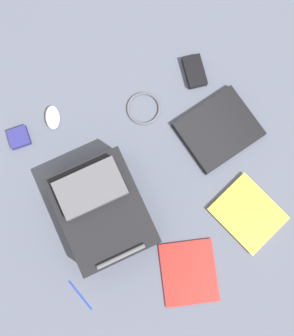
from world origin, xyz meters
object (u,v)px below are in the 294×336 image
backpack (103,210)px  power_brick (194,72)px  laptop (219,129)px  book_comic (248,214)px  earbud_pouch (19,138)px  pen_black (80,295)px  book_blue (189,273)px  computer_mouse (53,117)px  cable_coil (144,108)px

backpack → power_brick: size_ratio=2.89×
laptop → book_comic: (0.05, 0.37, -0.01)m
earbud_pouch → backpack: bearing=114.3°
pen_black → earbud_pouch: bearing=-93.1°
book_comic → book_blue: size_ratio=1.03×
laptop → pen_black: bearing=23.9°
book_blue → pen_black: bearing=-14.5°
book_blue → computer_mouse: size_ratio=2.93×
laptop → book_comic: size_ratio=1.09×
book_blue → computer_mouse: computer_mouse is taller
book_comic → power_brick: (-0.08, -0.64, 0.01)m
book_blue → earbud_pouch: earbud_pouch is taller
backpack → computer_mouse: bearing=-85.8°
computer_mouse → pen_black: computer_mouse is taller
cable_coil → computer_mouse: bearing=-19.6°
book_blue → earbud_pouch: 0.90m
book_comic → book_blue: (0.32, 0.10, -0.00)m
laptop → earbud_pouch: (0.77, -0.34, -0.00)m
book_blue → cable_coil: bearing=-101.0°
book_comic → pen_black: size_ratio=2.17×
backpack → computer_mouse: backpack is taller
laptop → computer_mouse: computer_mouse is taller
pen_black → computer_mouse: bearing=-105.7°
book_blue → power_brick: power_brick is taller
power_brick → backpack: bearing=31.7°
cable_coil → pen_black: size_ratio=1.01×
cable_coil → earbud_pouch: bearing=-12.2°
backpack → book_comic: (-0.52, 0.27, -0.08)m
backpack → pen_black: bearing=48.1°
pen_black → power_brick: bearing=-142.9°
backpack → power_brick: bearing=-148.3°
book_comic → power_brick: size_ratio=2.27×
book_comic → book_blue: book_comic is taller
power_brick → earbud_pouch: size_ratio=1.67×
book_blue → earbud_pouch: size_ratio=3.69×
book_comic → book_blue: 0.34m
book_comic → computer_mouse: (0.55, -0.72, 0.01)m
pen_black → backpack: bearing=-131.9°
cable_coil → earbud_pouch: earbud_pouch is taller
cable_coil → earbud_pouch: (0.53, -0.11, 0.01)m
laptop → computer_mouse: (0.61, -0.35, 0.00)m
power_brick → book_blue: bearing=61.5°
pen_black → earbud_pouch: size_ratio=1.75×
book_blue → cable_coil: same height
computer_mouse → power_brick: 0.64m
book_blue → pen_black: (0.43, -0.11, -0.00)m
backpack → power_brick: (-0.60, -0.37, -0.08)m
backpack → cable_coil: 0.47m
book_comic → cable_coil: size_ratio=2.15×
power_brick → book_comic: bearing=82.9°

